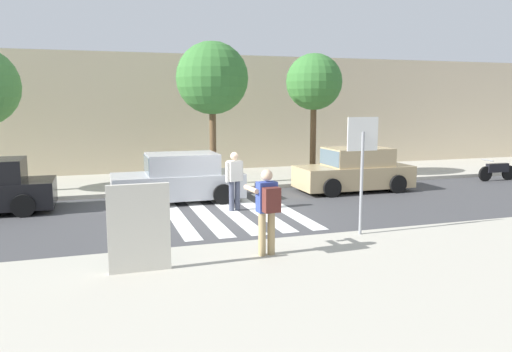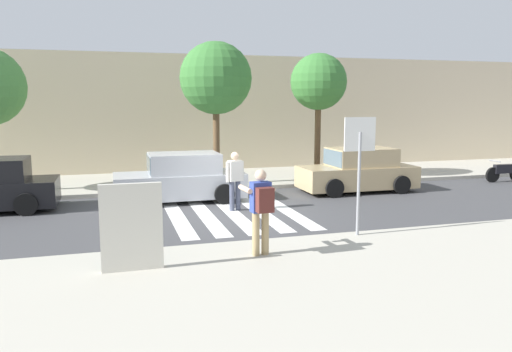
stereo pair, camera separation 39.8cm
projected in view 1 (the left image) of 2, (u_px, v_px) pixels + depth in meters
name	position (u px, v px, depth m)	size (l,w,h in m)	color
ground_plane	(234.00, 214.00, 14.20)	(120.00, 120.00, 0.00)	#424244
sidewalk_near	(332.00, 289.00, 8.35)	(60.00, 6.00, 0.14)	#B2AD9E
sidewalk_far	(194.00, 180.00, 19.83)	(60.00, 4.80, 0.14)	#B2AD9E
building_facade_far	(175.00, 114.00, 23.60)	(56.00, 4.00, 5.22)	beige
crosswalk_stripe_0	(177.00, 216.00, 13.90)	(0.44, 5.20, 0.01)	silver
crosswalk_stripe_1	(205.00, 214.00, 14.14)	(0.44, 5.20, 0.01)	silver
crosswalk_stripe_2	(232.00, 212.00, 14.39)	(0.44, 5.20, 0.01)	silver
crosswalk_stripe_3	(258.00, 211.00, 14.63)	(0.44, 5.20, 0.01)	silver
crosswalk_stripe_4	(284.00, 209.00, 14.87)	(0.44, 5.20, 0.01)	silver
stop_sign	(362.00, 149.00, 11.26)	(0.76, 0.08, 2.69)	gray
photographer_with_backpack	(267.00, 205.00, 9.80)	(0.63, 0.88, 1.72)	tan
pedestrian_crossing	(234.00, 178.00, 14.52)	(0.56, 0.33, 1.72)	#474C60
parked_car_silver	(179.00, 179.00, 15.90)	(4.10, 1.92, 1.55)	#B7BABF
parked_car_tan	(354.00, 171.00, 17.81)	(4.10, 1.92, 1.55)	tan
motorcycle	(497.00, 170.00, 20.16)	(1.76, 0.60, 0.87)	black
street_tree_center	(212.00, 79.00, 17.86)	(2.60, 2.60, 5.17)	brown
street_tree_east	(314.00, 83.00, 19.54)	(2.21, 2.21, 4.91)	brown
advertising_board	(139.00, 228.00, 8.90)	(1.10, 0.11, 1.60)	beige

